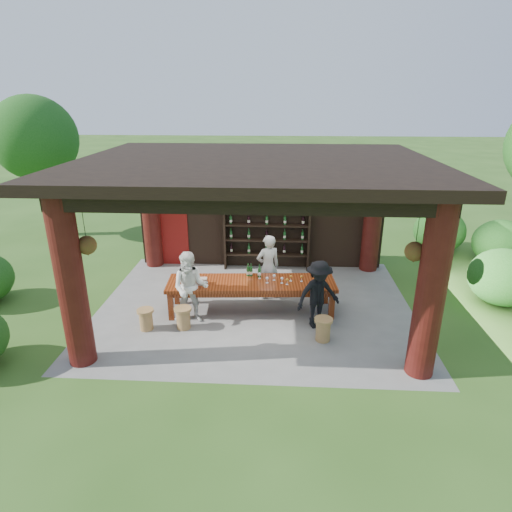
# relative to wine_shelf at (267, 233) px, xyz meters

# --- Properties ---
(ground) EXTENTS (90.00, 90.00, 0.00)m
(ground) POSITION_rel_wine_shelf_xyz_m (-0.19, -2.45, -1.08)
(ground) COLOR #2D5119
(ground) RESTS_ON ground
(pavilion) EXTENTS (7.50, 6.00, 3.60)m
(pavilion) POSITION_rel_wine_shelf_xyz_m (-0.20, -2.02, 1.05)
(pavilion) COLOR slate
(pavilion) RESTS_ON ground
(wine_shelf) EXTENTS (2.44, 0.37, 2.15)m
(wine_shelf) POSITION_rel_wine_shelf_xyz_m (0.00, 0.00, 0.00)
(wine_shelf) COLOR black
(wine_shelf) RESTS_ON ground
(tasting_table) EXTENTS (3.91, 1.25, 0.75)m
(tasting_table) POSITION_rel_wine_shelf_xyz_m (-0.26, -2.66, -0.44)
(tasting_table) COLOR #521F0B
(tasting_table) RESTS_ON ground
(stool_near_left) EXTENTS (0.37, 0.37, 0.49)m
(stool_near_left) POSITION_rel_wine_shelf_xyz_m (-1.68, -3.54, -0.82)
(stool_near_left) COLOR olive
(stool_near_left) RESTS_ON ground
(stool_near_right) EXTENTS (0.38, 0.38, 0.50)m
(stool_near_right) POSITION_rel_wine_shelf_xyz_m (1.30, -3.86, -0.82)
(stool_near_right) COLOR olive
(stool_near_right) RESTS_ON ground
(stool_far_left) EXTENTS (0.36, 0.36, 0.47)m
(stool_far_left) POSITION_rel_wine_shelf_xyz_m (-2.48, -3.63, -0.83)
(stool_far_left) COLOR olive
(stool_far_left) RESTS_ON ground
(host) EXTENTS (0.70, 0.60, 1.64)m
(host) POSITION_rel_wine_shelf_xyz_m (0.10, -1.93, -0.26)
(host) COLOR beige
(host) RESTS_ON ground
(guest_woman) EXTENTS (0.83, 0.67, 1.64)m
(guest_woman) POSITION_rel_wine_shelf_xyz_m (-1.56, -3.21, -0.26)
(guest_woman) COLOR silver
(guest_woman) RESTS_ON ground
(guest_man) EXTENTS (1.13, 0.91, 1.53)m
(guest_man) POSITION_rel_wine_shelf_xyz_m (1.22, -3.28, -0.32)
(guest_man) COLOR black
(guest_man) RESTS_ON ground
(table_bottles) EXTENTS (0.35, 0.13, 0.31)m
(table_bottles) POSITION_rel_wine_shelf_xyz_m (-0.25, -2.34, -0.17)
(table_bottles) COLOR #194C1E
(table_bottles) RESTS_ON tasting_table
(table_glasses) EXTENTS (2.41, 0.37, 0.15)m
(table_glasses) POSITION_rel_wine_shelf_xyz_m (0.17, -2.63, -0.25)
(table_glasses) COLOR silver
(table_glasses) RESTS_ON tasting_table
(napkin_basket) EXTENTS (0.27, 0.20, 0.14)m
(napkin_basket) POSITION_rel_wine_shelf_xyz_m (-1.39, -2.86, -0.26)
(napkin_basket) COLOR #BF6672
(napkin_basket) RESTS_ON tasting_table
(shrubs) EXTENTS (15.22, 8.44, 1.36)m
(shrubs) POSITION_rel_wine_shelf_xyz_m (2.86, -1.68, -0.52)
(shrubs) COLOR #194C14
(shrubs) RESTS_ON ground
(trees) EXTENTS (20.13, 11.53, 4.80)m
(trees) POSITION_rel_wine_shelf_xyz_m (3.29, -0.62, 2.29)
(trees) COLOR #3F2819
(trees) RESTS_ON ground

